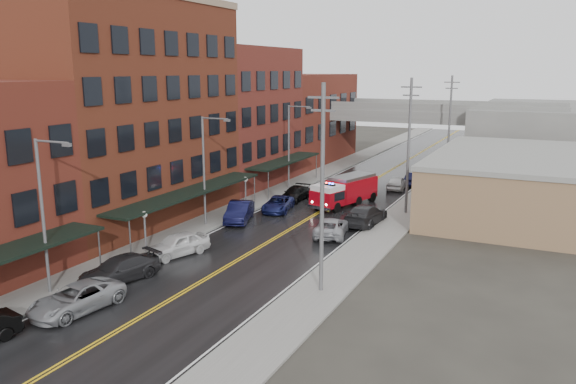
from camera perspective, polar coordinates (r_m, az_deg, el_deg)
The scene contains 32 objects.
road at distance 48.97m, azimuth 2.22°, elevation -2.65°, with size 11.00×160.00×0.02m, color black.
sidewalk_left at distance 52.18m, azimuth -5.16°, elevation -1.67°, with size 3.00×160.00×0.15m, color slate.
sidewalk_right at distance 46.66m, azimuth 10.49°, elevation -3.53°, with size 3.00×160.00×0.15m, color slate.
curb_left at distance 51.38m, azimuth -3.58°, elevation -1.87°, with size 0.30×160.00×0.15m, color gray.
curb_right at distance 47.09m, azimuth 8.55°, elevation -3.31°, with size 0.30×160.00×0.15m, color gray.
brick_building_b at distance 48.64m, azimuth -15.80°, elevation 7.56°, with size 9.00×20.00×18.00m, color #602819.
brick_building_c at distance 62.94m, azimuth -5.13°, elevation 7.59°, with size 9.00×15.00×15.00m, color maroon.
brick_building_far at distance 78.57m, azimuth 1.46°, elevation 7.48°, with size 9.00×20.00×12.00m, color maroon.
tan_building at distance 54.48m, azimuth 22.26°, elevation 0.66°, with size 14.00×22.00×5.00m, color #90704D.
right_far_block at distance 83.91m, azimuth 25.06°, elevation 5.27°, with size 18.00×30.00×8.00m, color slate.
awning_1 at distance 45.92m, azimuth -9.89°, elevation -0.01°, with size 2.60×18.00×3.09m.
awning_2 at distance 60.75m, azimuth -0.31°, elevation 3.18°, with size 2.60×13.00×3.09m.
globe_lamp_1 at distance 40.06m, azimuth -14.36°, elevation -3.04°, with size 0.44×0.44×3.12m.
globe_lamp_2 at distance 51.24m, azimuth -4.34°, elevation 0.65°, with size 0.44×0.44×3.12m.
street_lamp_0 at distance 33.97m, azimuth -23.44°, elevation -1.44°, with size 2.64×0.22×9.00m.
street_lamp_1 at distance 45.78m, azimuth -8.30°, elevation 2.80°, with size 2.64×0.22×9.00m.
street_lamp_2 at distance 59.59m, azimuth 0.29°, elevation 5.13°, with size 2.64×0.22×9.00m.
utility_pole_0 at distance 31.34m, azimuth 3.50°, elevation 0.59°, with size 1.80×0.24×12.00m.
utility_pole_1 at distance 50.21m, azimuth 12.17°, elevation 4.79°, with size 1.80×0.24×12.00m.
utility_pole_2 at distance 69.70m, azimuth 16.08°, elevation 6.64°, with size 1.80×0.24×12.00m.
overpass at distance 78.02m, azimuth 11.70°, elevation 7.19°, with size 40.00×10.00×7.50m.
fire_truck at distance 53.25m, azimuth 5.75°, elevation 0.18°, with size 4.69×8.00×2.78m.
parked_car_left_2 at distance 32.50m, azimuth -20.68°, elevation -10.07°, with size 2.42×5.26×1.46m, color gray.
parked_car_left_3 at distance 36.01m, azimuth -16.78°, elevation -7.54°, with size 2.11×5.20×1.51m, color black.
parked_car_left_4 at distance 39.82m, azimuth -11.18°, elevation -5.25°, with size 1.90×4.71×1.61m, color silver.
parked_car_left_5 at distance 47.90m, azimuth -4.97°, elevation -2.00°, with size 1.78×5.09×1.68m, color black.
parked_car_left_6 at distance 51.19m, azimuth -1.02°, elevation -1.22°, with size 2.20×4.77×1.32m, color #151B51.
parked_car_left_7 at distance 55.32m, azimuth 0.71°, elevation -0.18°, with size 1.89×4.65×1.35m, color black.
parked_car_right_0 at distance 43.85m, azimuth 4.43°, elevation -3.55°, with size 2.30×4.99×1.39m, color #999AA0.
parked_car_right_1 at distance 47.24m, azimuth 7.89°, elevation -2.28°, with size 2.34×5.76×1.67m, color black.
parked_car_right_2 at distance 61.52m, azimuth 11.03°, elevation 0.94°, with size 1.77×4.39×1.50m, color silver.
parked_car_right_3 at distance 64.08m, azimuth 12.78°, elevation 1.31°, with size 1.57×4.50×1.48m, color black.
Camera 1 is at (18.69, -13.45, 12.69)m, focal length 35.00 mm.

